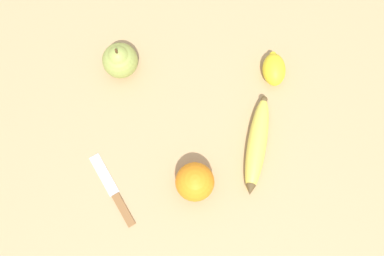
# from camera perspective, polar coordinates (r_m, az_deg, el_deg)

# --- Properties ---
(ground_plane) EXTENTS (3.00, 3.00, 0.00)m
(ground_plane) POSITION_cam_1_polar(r_m,az_deg,el_deg) (0.95, 2.19, -4.77)
(ground_plane) COLOR tan
(banana) EXTENTS (0.07, 0.22, 0.04)m
(banana) POSITION_cam_1_polar(r_m,az_deg,el_deg) (0.95, 8.24, -2.17)
(banana) COLOR #DBCC4C
(banana) RESTS_ON ground_plane
(orange) EXTENTS (0.08, 0.08, 0.08)m
(orange) POSITION_cam_1_polar(r_m,az_deg,el_deg) (0.91, 0.36, -6.85)
(orange) COLOR orange
(orange) RESTS_ON ground_plane
(pear) EXTENTS (0.08, 0.08, 0.10)m
(pear) POSITION_cam_1_polar(r_m,az_deg,el_deg) (0.98, -9.15, 8.54)
(pear) COLOR #99A84C
(pear) RESTS_ON ground_plane
(lemon) EXTENTS (0.05, 0.08, 0.05)m
(lemon) POSITION_cam_1_polar(r_m,az_deg,el_deg) (0.99, 10.37, 7.34)
(lemon) COLOR yellow
(lemon) RESTS_ON ground_plane
(paring_knife) EXTENTS (0.11, 0.15, 0.01)m
(paring_knife) POSITION_cam_1_polar(r_m,az_deg,el_deg) (0.95, -9.88, -8.08)
(paring_knife) COLOR silver
(paring_knife) RESTS_ON ground_plane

